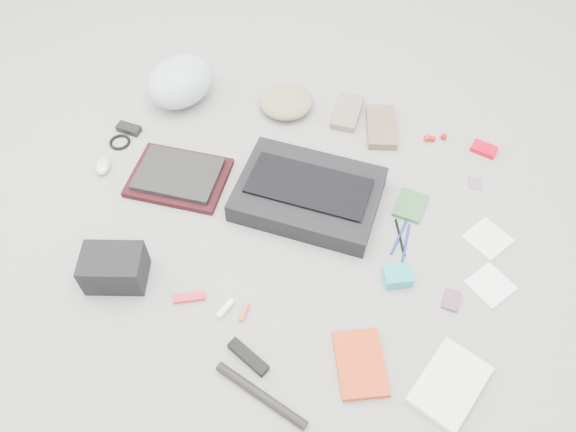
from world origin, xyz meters
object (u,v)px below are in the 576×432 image
(bike_helmet, at_px, (180,81))
(book_red, at_px, (360,364))
(messenger_bag, at_px, (308,194))
(camera_bag, at_px, (114,268))
(accordion_wallet, at_px, (397,276))
(laptop, at_px, (178,174))

(bike_helmet, xyz_separation_m, book_red, (0.96, -0.94, -0.08))
(bike_helmet, relative_size, book_red, 1.41)
(messenger_bag, height_order, camera_bag, camera_bag)
(bike_helmet, distance_m, accordion_wallet, 1.19)
(bike_helmet, bearing_deg, camera_bag, -62.69)
(messenger_bag, xyz_separation_m, book_red, (0.31, -0.55, -0.03))
(laptop, xyz_separation_m, camera_bag, (-0.03, -0.45, 0.03))
(laptop, distance_m, bike_helmet, 0.45)
(messenger_bag, xyz_separation_m, laptop, (-0.49, -0.04, -0.01))
(accordion_wallet, bearing_deg, book_red, -122.82)
(messenger_bag, relative_size, bike_helmet, 1.68)
(camera_bag, xyz_separation_m, book_red, (0.83, -0.07, -0.05))
(book_red, bearing_deg, laptop, 125.10)
(laptop, distance_m, accordion_wallet, 0.88)
(book_red, bearing_deg, camera_bag, 153.21)
(messenger_bag, height_order, bike_helmet, bike_helmet)
(camera_bag, bearing_deg, messenger_bag, 27.73)
(camera_bag, bearing_deg, book_red, -20.21)
(laptop, relative_size, accordion_wallet, 3.35)
(camera_bag, relative_size, accordion_wallet, 2.19)
(book_red, bearing_deg, bike_helmet, 113.58)
(messenger_bag, height_order, accordion_wallet, messenger_bag)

